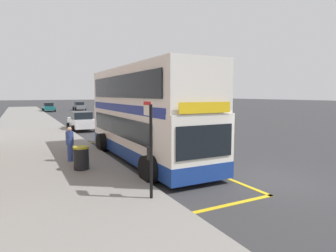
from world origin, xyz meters
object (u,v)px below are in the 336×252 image
double_decker_bus (145,117)px  parked_car_teal_distant (49,107)px  litter_bin (81,158)px  bus_stop_sign (150,142)px  parked_car_grey_across (79,106)px  parked_car_white_behind (82,121)px  pedestrian_waiting_near_sign (70,143)px

double_decker_bus → parked_car_teal_distant: size_ratio=2.42×
double_decker_bus → litter_bin: bearing=-160.8°
bus_stop_sign → parked_car_teal_distant: 48.71m
parked_car_grey_across → parked_car_white_behind: bearing=80.0°
parked_car_white_behind → parked_car_teal_distant: (-0.02, 30.46, 0.00)m
parked_car_teal_distant → pedestrian_waiting_near_sign: bearing=86.0°
parked_car_white_behind → pedestrian_waiting_near_sign: (-2.86, -12.33, 0.18)m
parked_car_white_behind → litter_bin: (-2.70, -14.06, -0.19)m
bus_stop_sign → parked_car_white_behind: (1.52, 18.22, -0.98)m
parked_car_teal_distant → double_decker_bus: bearing=90.6°
pedestrian_waiting_near_sign → litter_bin: bearing=-84.7°
double_decker_bus → bus_stop_sign: size_ratio=3.63×
parked_car_teal_distant → parked_car_grey_across: size_ratio=1.00×
parked_car_grey_across → double_decker_bus: bearing=83.5°
bus_stop_sign → parked_car_grey_across: bus_stop_sign is taller
parked_car_grey_across → parked_car_teal_distant: bearing=23.8°
parked_car_teal_distant → pedestrian_waiting_near_sign: 42.89m
parked_car_white_behind → pedestrian_waiting_near_sign: pedestrian_waiting_near_sign is taller
pedestrian_waiting_near_sign → bus_stop_sign: bearing=-77.2°
bus_stop_sign → litter_bin: (-1.18, 4.16, -1.16)m
parked_car_grey_across → pedestrian_waiting_near_sign: pedestrian_waiting_near_sign is taller
pedestrian_waiting_near_sign → litter_bin: pedestrian_waiting_near_sign is taller
parked_car_white_behind → pedestrian_waiting_near_sign: bearing=-100.6°
bus_stop_sign → double_decker_bus: bearing=68.6°
double_decker_bus → parked_car_teal_distant: (-0.58, 43.39, -1.26)m
double_decker_bus → litter_bin: size_ratio=10.87×
bus_stop_sign → parked_car_teal_distant: (1.49, 48.67, -0.98)m
parked_car_teal_distant → pedestrian_waiting_near_sign: (-2.83, -42.79, 0.18)m
bus_stop_sign → parked_car_grey_across: size_ratio=0.67×
parked_car_teal_distant → litter_bin: 44.60m
bus_stop_sign → parked_car_grey_across: (7.37, 51.26, -0.98)m
double_decker_bus → parked_car_grey_across: size_ratio=2.42×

